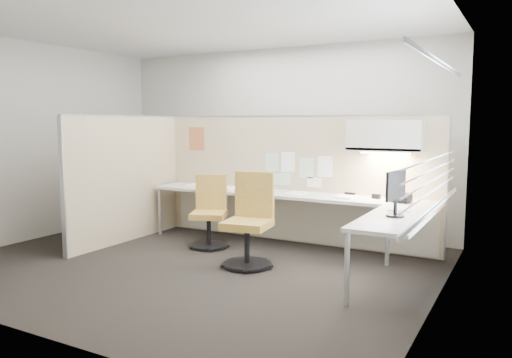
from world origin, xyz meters
The scene contains 27 objects.
floor centered at (0.00, 0.00, -0.01)m, with size 5.50×4.50×0.01m, color black.
ceiling centered at (0.00, 0.00, 2.80)m, with size 5.50×4.50×0.01m, color white.
wall_back centered at (0.00, 2.25, 1.40)m, with size 5.50×0.02×2.80m, color beige.
wall_front centered at (0.00, -2.25, 1.40)m, with size 5.50×0.02×2.80m, color beige.
wall_left centered at (-2.75, 0.00, 1.40)m, with size 0.02×4.50×2.80m, color beige.
wall_right centered at (2.75, 0.00, 1.40)m, with size 0.02×4.50×2.80m, color beige.
window_pane centered at (2.73, 0.00, 1.55)m, with size 0.01×2.80×1.30m, color #99A7B2.
partition_back centered at (0.55, 1.60, 0.88)m, with size 4.10×0.06×1.75m, color tan.
partition_left centered at (-1.50, 0.50, 0.88)m, with size 0.06×2.20×1.75m, color tan.
desk centered at (0.93, 1.13, 0.60)m, with size 4.00×2.07×0.73m.
overhead_bin centered at (1.90, 1.39, 1.51)m, with size 0.90×0.36×0.38m, color beige.
task_light_strip centered at (1.90, 1.39, 1.30)m, with size 0.60×0.06×0.02m, color #FFEABF.
pinned_papers centered at (0.63, 1.57, 1.03)m, with size 1.01×0.00×0.47m.
poster centered at (-1.05, 1.57, 1.42)m, with size 0.28×0.00×0.35m, color orange.
chair_left centered at (-0.29, 0.78, 0.45)m, with size 0.59×0.60×0.95m.
chair_right centered at (0.63, 0.26, 0.50)m, with size 0.57×0.59×1.08m.
monitor centered at (2.30, 0.28, 1.00)m, with size 0.18×0.44×0.46m.
phone centered at (2.14, 1.23, 0.78)m, with size 0.24×0.22×0.12m.
stapler centered at (1.46, 1.40, 0.76)m, with size 0.14×0.04×0.05m, color black.
tape_dispenser centered at (1.81, 1.36, 0.76)m, with size 0.10×0.06×0.06m, color black.
coat_hook centered at (-1.58, -0.33, 1.42)m, with size 0.18×0.45×1.35m.
paper_stack_0 centered at (-0.82, 1.24, 0.75)m, with size 0.23×0.30×0.04m, color white.
paper_stack_1 centered at (-0.26, 1.28, 0.74)m, with size 0.23×0.30×0.02m, color white.
paper_stack_2 centered at (0.16, 1.23, 0.75)m, with size 0.23×0.30×0.04m, color white.
paper_stack_3 centered at (0.76, 1.27, 0.74)m, with size 0.23×0.30×0.01m, color white.
paper_stack_4 centered at (1.45, 1.27, 0.74)m, with size 0.23×0.30×0.02m, color white.
paper_stack_5 centered at (2.25, 0.69, 0.74)m, with size 0.23×0.30×0.02m, color white.
Camera 1 is at (3.46, -4.71, 1.68)m, focal length 35.00 mm.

